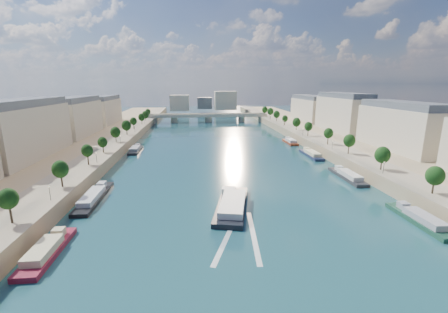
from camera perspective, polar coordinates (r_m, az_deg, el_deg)
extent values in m
plane|color=#0B2231|center=(154.83, -0.58, 0.32)|extent=(700.00, 700.00, 0.00)
cube|color=#9E8460|center=(164.51, -26.43, 0.56)|extent=(44.00, 520.00, 5.00)
cube|color=#9E8460|center=(175.80, 23.50, 1.62)|extent=(44.00, 520.00, 5.00)
cube|color=gray|center=(159.27, -21.48, 1.59)|extent=(14.00, 520.00, 0.10)
cube|color=gray|center=(168.54, 19.12, 2.41)|extent=(14.00, 520.00, 0.10)
cylinder|color=#382B1E|center=(84.86, -35.08, -8.83)|extent=(0.50, 0.50, 3.82)
ellipsoid|color=black|center=(83.71, -35.42, -6.54)|extent=(4.80, 4.80, 5.52)
cylinder|color=#382B1E|center=(105.09, -28.84, -4.02)|extent=(0.50, 0.50, 3.82)
ellipsoid|color=black|center=(104.16, -29.07, -2.14)|extent=(4.80, 4.80, 5.52)
cylinder|color=#382B1E|center=(126.64, -24.71, -0.78)|extent=(0.50, 0.50, 3.82)
ellipsoid|color=black|center=(125.87, -24.88, 0.81)|extent=(4.80, 4.80, 5.52)
cylinder|color=#382B1E|center=(148.94, -21.81, 1.51)|extent=(0.50, 0.50, 3.82)
ellipsoid|color=black|center=(148.29, -21.93, 2.87)|extent=(4.80, 4.80, 5.52)
cylinder|color=#382B1E|center=(171.70, -19.66, 3.20)|extent=(0.50, 0.50, 3.82)
ellipsoid|color=black|center=(171.14, -19.76, 4.38)|extent=(4.80, 4.80, 5.52)
cylinder|color=#382B1E|center=(194.76, -18.02, 4.49)|extent=(0.50, 0.50, 3.82)
ellipsoid|color=black|center=(194.26, -18.10, 5.53)|extent=(4.80, 4.80, 5.52)
cylinder|color=#382B1E|center=(218.02, -16.72, 5.50)|extent=(0.50, 0.50, 3.82)
ellipsoid|color=black|center=(217.58, -16.79, 6.43)|extent=(4.80, 4.80, 5.52)
cylinder|color=#382B1E|center=(241.43, -15.67, 6.31)|extent=(0.50, 0.50, 3.82)
ellipsoid|color=black|center=(241.03, -15.72, 7.16)|extent=(4.80, 4.80, 5.52)
cylinder|color=#382B1E|center=(264.94, -14.80, 6.98)|extent=(0.50, 0.50, 3.82)
ellipsoid|color=black|center=(264.58, -14.85, 7.75)|extent=(4.80, 4.80, 5.52)
cylinder|color=#382B1E|center=(288.54, -14.07, 7.53)|extent=(0.50, 0.50, 3.82)
ellipsoid|color=black|center=(288.20, -14.12, 8.24)|extent=(4.80, 4.80, 5.52)
cylinder|color=#382B1E|center=(106.24, 34.83, -4.62)|extent=(0.50, 0.50, 3.82)
ellipsoid|color=black|center=(105.32, 35.09, -2.76)|extent=(4.80, 4.80, 5.52)
cylinder|color=#382B1E|center=(124.55, 27.81, -1.34)|extent=(0.50, 0.50, 3.82)
ellipsoid|color=black|center=(123.77, 28.00, 0.27)|extent=(4.80, 4.80, 5.52)
cylinder|color=#382B1E|center=(144.54, 22.68, 1.08)|extent=(0.50, 0.50, 3.82)
ellipsoid|color=black|center=(143.86, 22.81, 2.48)|extent=(4.80, 4.80, 5.52)
cylinder|color=#382B1E|center=(165.60, 18.82, 2.90)|extent=(0.50, 0.50, 3.82)
ellipsoid|color=black|center=(165.01, 18.92, 4.13)|extent=(4.80, 4.80, 5.52)
cylinder|color=#382B1E|center=(187.36, 15.83, 4.30)|extent=(0.50, 0.50, 3.82)
ellipsoid|color=black|center=(186.84, 15.91, 5.38)|extent=(4.80, 4.80, 5.52)
cylinder|color=#382B1E|center=(209.61, 13.47, 5.39)|extent=(0.50, 0.50, 3.82)
ellipsoid|color=black|center=(209.15, 13.52, 6.36)|extent=(4.80, 4.80, 5.52)
cylinder|color=#382B1E|center=(232.22, 11.55, 6.26)|extent=(0.50, 0.50, 3.82)
ellipsoid|color=black|center=(231.80, 11.60, 7.15)|extent=(4.80, 4.80, 5.52)
cylinder|color=#382B1E|center=(255.07, 9.98, 6.98)|extent=(0.50, 0.50, 3.82)
ellipsoid|color=black|center=(254.69, 10.01, 7.78)|extent=(4.80, 4.80, 5.52)
cylinder|color=#382B1E|center=(278.12, 8.65, 7.57)|extent=(0.50, 0.50, 3.82)
ellipsoid|color=black|center=(277.77, 8.68, 8.31)|extent=(4.80, 4.80, 5.52)
cylinder|color=#382B1E|center=(301.32, 7.53, 8.07)|extent=(0.50, 0.50, 3.82)
ellipsoid|color=black|center=(301.00, 7.55, 8.75)|extent=(4.80, 4.80, 5.52)
cylinder|color=black|center=(93.65, -30.24, -6.16)|extent=(0.14, 0.14, 4.00)
sphere|color=#FFE5B2|center=(93.03, -30.39, -4.94)|extent=(0.36, 0.36, 0.36)
cylinder|color=black|center=(129.52, -23.12, -0.28)|extent=(0.14, 0.14, 4.00)
sphere|color=#FFE5B2|center=(129.07, -23.20, 0.62)|extent=(0.36, 0.36, 0.36)
cylinder|color=black|center=(167.27, -19.15, 3.01)|extent=(0.14, 0.14, 4.00)
sphere|color=#FFE5B2|center=(166.92, -19.21, 3.72)|extent=(0.36, 0.36, 0.36)
cylinder|color=black|center=(205.87, -16.65, 5.07)|extent=(0.14, 0.14, 4.00)
sphere|color=#FFE5B2|center=(205.59, -16.69, 5.65)|extent=(0.36, 0.36, 0.36)
cylinder|color=black|center=(244.92, -14.94, 6.47)|extent=(0.14, 0.14, 4.00)
sphere|color=#FFE5B2|center=(244.68, -14.97, 6.96)|extent=(0.36, 0.36, 0.36)
cylinder|color=black|center=(119.15, 28.11, -1.96)|extent=(0.14, 0.14, 4.00)
sphere|color=#FFE5B2|center=(118.66, 28.22, -0.98)|extent=(0.36, 0.36, 0.36)
cylinder|color=black|center=(152.97, 19.95, 2.01)|extent=(0.14, 0.14, 4.00)
sphere|color=#FFE5B2|center=(152.59, 20.01, 2.78)|extent=(0.36, 0.36, 0.36)
cylinder|color=black|center=(189.22, 14.80, 4.48)|extent=(0.14, 0.14, 4.00)
sphere|color=#FFE5B2|center=(188.91, 14.84, 5.11)|extent=(0.36, 0.36, 0.36)
cylinder|color=black|center=(226.73, 11.32, 6.12)|extent=(0.14, 0.14, 4.00)
sphere|color=#FFE5B2|center=(226.48, 11.34, 6.65)|extent=(0.36, 0.36, 0.36)
cylinder|color=black|center=(264.98, 8.82, 7.29)|extent=(0.14, 0.14, 4.00)
sphere|color=#FFE5B2|center=(264.76, 8.83, 7.74)|extent=(0.36, 0.36, 0.36)
cube|color=#BFAE93|center=(152.55, -33.70, 3.55)|extent=(16.00, 52.00, 20.00)
cube|color=#474C54|center=(151.40, -34.28, 7.86)|extent=(14.72, 50.44, 3.20)
cube|color=#BFAE93|center=(205.10, -26.27, 6.46)|extent=(16.00, 52.00, 20.00)
cube|color=#474C54|center=(204.25, -26.62, 9.69)|extent=(14.72, 50.44, 3.20)
cube|color=#BFAE93|center=(259.99, -21.89, 8.13)|extent=(16.00, 52.00, 20.00)
cube|color=#474C54|center=(259.32, -22.12, 10.67)|extent=(14.72, 50.44, 3.20)
cube|color=#BFAE93|center=(166.74, 30.63, 4.61)|extent=(16.00, 52.00, 20.00)
cube|color=#474C54|center=(165.70, 31.12, 8.57)|extent=(14.72, 50.44, 3.20)
cube|color=#BFAE93|center=(215.87, 21.63, 7.20)|extent=(16.00, 52.00, 20.00)
cube|color=#474C54|center=(215.06, 21.91, 10.27)|extent=(14.72, 50.44, 3.20)
cube|color=#BFAE93|center=(268.56, 16.01, 8.72)|extent=(16.00, 52.00, 20.00)
cube|color=#474C54|center=(267.91, 16.18, 11.19)|extent=(14.72, 50.44, 3.20)
cube|color=#BFAE93|center=(361.09, -8.44, 10.08)|extent=(22.00, 18.00, 18.00)
cube|color=#BFAE93|center=(372.55, 0.24, 10.64)|extent=(26.00, 20.00, 22.00)
cube|color=#474C54|center=(386.01, -3.74, 10.12)|extent=(18.00, 16.00, 14.00)
cube|color=#C1B79E|center=(288.12, -3.02, 7.77)|extent=(112.00, 11.00, 2.20)
cube|color=#C1B79E|center=(283.00, -2.98, 7.97)|extent=(112.00, 0.80, 0.90)
cube|color=#C1B79E|center=(292.94, -3.07, 8.16)|extent=(112.00, 0.80, 0.90)
cylinder|color=#C1B79E|center=(288.82, -9.41, 6.88)|extent=(6.40, 6.40, 5.00)
cylinder|color=#C1B79E|center=(288.53, -3.01, 7.04)|extent=(6.40, 6.40, 5.00)
cylinder|color=#C1B79E|center=(291.76, 3.32, 7.11)|extent=(6.40, 6.40, 5.00)
cube|color=#C1B79E|center=(290.80, -13.37, 6.74)|extent=(6.00, 12.00, 5.00)
cube|color=#C1B79E|center=(295.53, 7.19, 7.11)|extent=(6.00, 12.00, 5.00)
cube|color=black|center=(90.02, 1.48, -9.47)|extent=(13.94, 29.45, 2.03)
cube|color=silver|center=(87.20, 1.67, -8.89)|extent=(10.41, 19.43, 1.82)
cube|color=silver|center=(97.17, 0.86, -6.47)|extent=(4.68, 4.19, 1.80)
cube|color=silver|center=(74.65, 0.63, -14.96)|extent=(9.70, 24.94, 0.04)
cube|color=silver|center=(75.54, 5.62, -14.66)|extent=(3.57, 26.00, 0.04)
cube|color=maroon|center=(77.76, -30.54, -15.54)|extent=(5.00, 19.85, 1.80)
cube|color=beige|center=(75.74, -31.20, -14.96)|extent=(4.10, 10.91, 1.60)
cube|color=beige|center=(81.77, -28.96, -12.48)|extent=(2.50, 2.38, 1.80)
cube|color=black|center=(104.46, -23.43, -7.37)|extent=(5.00, 27.83, 1.80)
cube|color=silver|center=(101.91, -23.89, -6.91)|extent=(4.10, 15.30, 1.60)
cube|color=silver|center=(111.39, -22.25, -4.98)|extent=(2.50, 3.34, 1.80)
cube|color=black|center=(169.72, -16.47, 1.04)|extent=(5.00, 20.18, 1.80)
cube|color=gray|center=(167.82, -16.61, 1.49)|extent=(4.10, 11.10, 1.60)
cube|color=gray|center=(175.18, -16.16, 2.05)|extent=(2.50, 2.42, 1.80)
cube|color=#1B4432|center=(96.36, 33.16, -10.29)|extent=(5.00, 21.77, 1.80)
cube|color=#94949C|center=(94.53, 33.95, -9.73)|extent=(4.10, 11.97, 1.60)
cube|color=#94949C|center=(100.43, 30.99, -7.97)|extent=(2.50, 2.61, 1.80)
cube|color=#2B2B2E|center=(126.41, 22.39, -3.69)|extent=(5.00, 23.30, 1.80)
cube|color=silver|center=(124.37, 22.86, -3.19)|extent=(4.10, 12.81, 1.60)
cube|color=silver|center=(131.86, 21.06, -2.06)|extent=(2.50, 2.80, 1.80)
cube|color=#1C243F|center=(158.71, 16.24, 0.20)|extent=(5.00, 22.73, 1.80)
cube|color=beige|center=(156.69, 16.53, 0.65)|extent=(4.10, 12.50, 1.60)
cube|color=beige|center=(164.50, 15.42, 1.37)|extent=(2.50, 2.73, 1.80)
cube|color=maroon|center=(189.85, 12.50, 2.58)|extent=(5.00, 18.31, 1.80)
cube|color=#B5BCC2|center=(188.17, 12.66, 3.00)|extent=(4.10, 10.07, 1.60)
cube|color=#B5BCC2|center=(194.66, 12.03, 3.41)|extent=(2.50, 2.20, 1.80)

